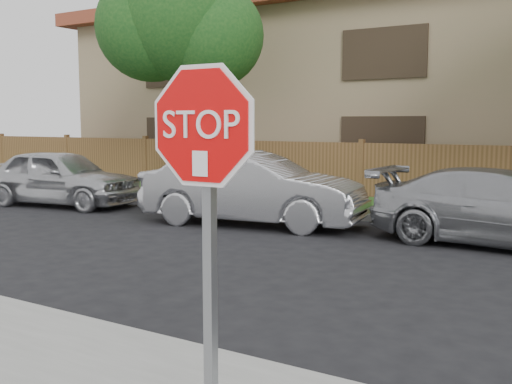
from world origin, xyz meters
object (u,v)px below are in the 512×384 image
Objects in this scene: sedan_far_left at (61,177)px; sedan_right at (505,208)px; stop_sign at (205,180)px; sedan_left at (253,189)px.

sedan_far_left is 10.78m from sedan_right.
sedan_far_left reaches higher than sedan_right.
sedan_left is (-4.55, 7.79, -1.05)m from stop_sign.
sedan_left reaches higher than sedan_right.
sedan_far_left is 5.84m from sedan_left.
sedan_left is at bearing -96.90° from sedan_far_left.
stop_sign is 0.54× the size of sedan_left.
sedan_right is at bearing 87.33° from stop_sign.
sedan_left is 4.95m from sedan_right.
sedan_right is at bearing -93.58° from sedan_left.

